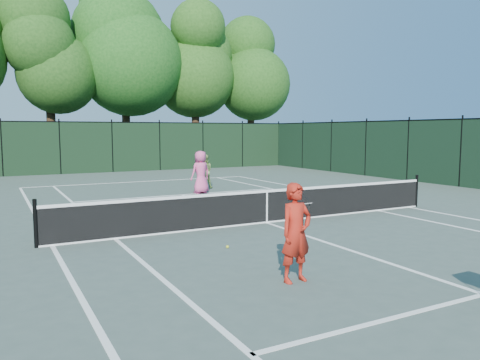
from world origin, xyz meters
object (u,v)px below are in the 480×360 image
player_green (205,171)px  loose_ball_midcourt (227,247)px  coach (296,232)px  player_pink (201,172)px

player_green → loose_ball_midcourt: bearing=88.8°
coach → player_green: 13.00m
player_pink → loose_ball_midcourt: player_pink is taller
player_pink → loose_ball_midcourt: bearing=58.5°
player_pink → player_green: bearing=-130.8°
coach → player_green: (3.84, 12.42, -0.09)m
player_pink → player_green: 1.72m
loose_ball_midcourt → player_green: bearing=68.7°
coach → player_green: size_ratio=1.12×
coach → loose_ball_midcourt: 2.64m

